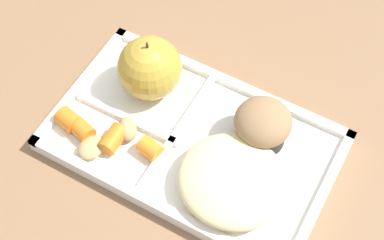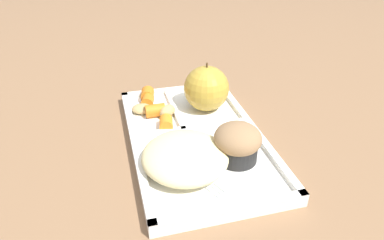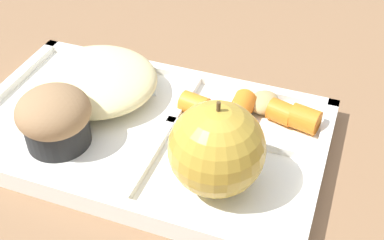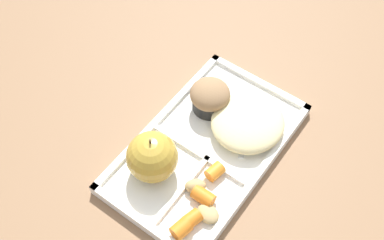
% 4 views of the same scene
% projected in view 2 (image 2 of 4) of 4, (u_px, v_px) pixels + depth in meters
% --- Properties ---
extents(ground, '(6.00, 6.00, 0.00)m').
position_uv_depth(ground, '(196.00, 144.00, 0.63)').
color(ground, '#846042').
extents(lunch_tray, '(0.38, 0.22, 0.02)m').
position_uv_depth(lunch_tray, '(195.00, 139.00, 0.63)').
color(lunch_tray, white).
rests_on(lunch_tray, ground).
extents(green_apple, '(0.09, 0.09, 0.10)m').
position_uv_depth(green_apple, '(206.00, 88.00, 0.69)').
color(green_apple, '#B79333').
rests_on(green_apple, lunch_tray).
extents(bran_muffin, '(0.08, 0.08, 0.06)m').
position_uv_depth(bran_muffin, '(237.00, 143.00, 0.55)').
color(bran_muffin, black).
rests_on(bran_muffin, lunch_tray).
extents(carrot_slice_back, '(0.03, 0.03, 0.03)m').
position_uv_depth(carrot_slice_back, '(148.00, 94.00, 0.73)').
color(carrot_slice_back, orange).
rests_on(carrot_slice_back, lunch_tray).
extents(carrot_slice_edge, '(0.03, 0.03, 0.02)m').
position_uv_depth(carrot_slice_edge, '(166.00, 123.00, 0.64)').
color(carrot_slice_edge, orange).
rests_on(carrot_slice_edge, lunch_tray).
extents(carrot_slice_large, '(0.03, 0.04, 0.03)m').
position_uv_depth(carrot_slice_large, '(155.00, 110.00, 0.68)').
color(carrot_slice_large, orange).
rests_on(carrot_slice_large, lunch_tray).
extents(carrot_slice_diagonal, '(0.03, 0.03, 0.02)m').
position_uv_depth(carrot_slice_diagonal, '(148.00, 101.00, 0.71)').
color(carrot_slice_diagonal, orange).
rests_on(carrot_slice_diagonal, lunch_tray).
extents(potato_chunk_browned, '(0.04, 0.04, 0.02)m').
position_uv_depth(potato_chunk_browned, '(142.00, 109.00, 0.69)').
color(potato_chunk_browned, tan).
rests_on(potato_chunk_browned, lunch_tray).
extents(potato_chunk_golden, '(0.04, 0.04, 0.02)m').
position_uv_depth(potato_chunk_golden, '(167.00, 111.00, 0.67)').
color(potato_chunk_golden, tan).
rests_on(potato_chunk_golden, lunch_tray).
extents(egg_noodle_pile, '(0.14, 0.13, 0.04)m').
position_uv_depth(egg_noodle_pile, '(185.00, 156.00, 0.54)').
color(egg_noodle_pile, beige).
rests_on(egg_noodle_pile, lunch_tray).
extents(meatball_back, '(0.03, 0.03, 0.03)m').
position_uv_depth(meatball_back, '(184.00, 159.00, 0.54)').
color(meatball_back, '#755B4C').
rests_on(meatball_back, lunch_tray).
extents(meatball_center, '(0.03, 0.03, 0.03)m').
position_uv_depth(meatball_center, '(187.00, 165.00, 0.53)').
color(meatball_center, brown).
rests_on(meatball_center, lunch_tray).
extents(meatball_side, '(0.03, 0.03, 0.03)m').
position_uv_depth(meatball_side, '(186.00, 159.00, 0.54)').
color(meatball_side, '#755B4C').
rests_on(meatball_side, lunch_tray).
extents(plastic_fork, '(0.14, 0.08, 0.00)m').
position_uv_depth(plastic_fork, '(193.00, 171.00, 0.54)').
color(plastic_fork, silver).
rests_on(plastic_fork, lunch_tray).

